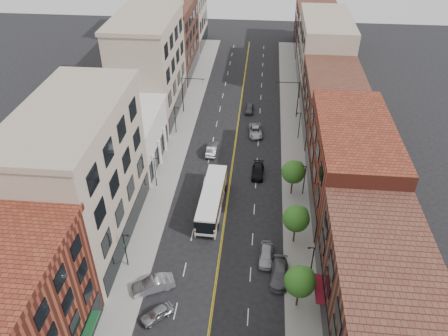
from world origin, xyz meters
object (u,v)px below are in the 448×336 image
(car_angle_b, at_px, (153,285))
(car_parked_mid, at_px, (279,274))
(car_lane_behind, at_px, (212,149))
(car_lane_b, at_px, (256,131))
(car_lane_a, at_px, (258,171))
(car_lane_c, at_px, (249,108))
(car_parked_far, at_px, (266,255))
(city_bus, at_px, (212,198))
(car_angle_a, at_px, (157,314))

(car_angle_b, height_order, car_parked_mid, car_angle_b)
(car_lane_behind, bearing_deg, car_lane_b, -133.69)
(car_lane_a, distance_m, car_lane_c, 21.23)
(car_angle_b, xyz_separation_m, car_parked_far, (12.84, 5.93, -0.04))
(city_bus, height_order, car_lane_a, city_bus)
(car_angle_a, xyz_separation_m, car_lane_behind, (2.15, 32.94, 0.16))
(car_parked_mid, bearing_deg, car_lane_a, 101.85)
(car_angle_a, height_order, car_parked_mid, car_parked_mid)
(car_parked_far, height_order, car_lane_a, car_parked_far)
(car_angle_a, bearing_deg, city_bus, 125.86)
(car_angle_a, xyz_separation_m, car_parked_far, (11.61, 9.67, 0.13))
(car_parked_mid, xyz_separation_m, car_parked_far, (-1.60, 2.91, 0.04))
(city_bus, xyz_separation_m, car_parked_mid, (9.40, -11.77, -1.17))
(car_angle_a, height_order, car_angle_b, car_angle_b)
(car_lane_b, bearing_deg, car_angle_b, -111.09)
(car_lane_c, bearing_deg, car_lane_behind, -107.80)
(car_angle_a, distance_m, car_lane_c, 49.08)
(car_parked_far, bearing_deg, car_lane_c, 98.39)
(car_lane_behind, relative_size, car_lane_c, 1.20)
(car_lane_a, xyz_separation_m, car_lane_b, (-0.81, 12.45, 0.04))
(car_lane_b, bearing_deg, car_lane_c, 94.94)
(car_lane_b, height_order, car_lane_c, car_lane_b)
(city_bus, bearing_deg, car_lane_a, 56.58)
(car_angle_a, relative_size, car_lane_c, 0.93)
(car_parked_mid, bearing_deg, car_lane_behind, 115.97)
(car_lane_behind, distance_m, car_lane_c, 16.49)
(car_lane_b, bearing_deg, car_lane_a, -91.21)
(car_parked_far, relative_size, car_lane_c, 1.12)
(car_lane_a, xyz_separation_m, car_lane_c, (-2.32, 21.10, 0.02))
(car_angle_b, bearing_deg, car_lane_a, 128.80)
(car_angle_b, xyz_separation_m, car_lane_a, (11.25, 23.63, -0.14))
(car_angle_b, distance_m, car_lane_behind, 29.39)
(city_bus, xyz_separation_m, car_lane_c, (3.89, 29.93, -1.21))
(car_lane_a, bearing_deg, car_angle_b, -114.08)
(city_bus, distance_m, car_lane_c, 30.20)
(car_angle_b, bearing_deg, car_lane_c, 142.98)
(city_bus, height_order, car_parked_far, city_bus)
(car_lane_c, bearing_deg, car_angle_b, -99.42)
(car_angle_b, relative_size, car_lane_c, 1.21)
(car_parked_far, height_order, car_lane_c, car_parked_far)
(city_bus, bearing_deg, car_angle_a, -99.88)
(car_angle_a, relative_size, car_lane_behind, 0.78)
(city_bus, xyz_separation_m, car_lane_a, (6.22, 8.83, -1.23))
(car_parked_mid, height_order, car_lane_c, car_parked_mid)
(car_parked_far, relative_size, car_lane_a, 0.98)
(car_lane_a, relative_size, car_lane_b, 0.91)
(car_parked_far, bearing_deg, car_parked_mid, -58.53)
(car_angle_a, bearing_deg, car_lane_behind, 133.73)
(car_parked_far, bearing_deg, car_angle_a, -137.56)
(car_lane_c, bearing_deg, car_parked_mid, -80.61)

